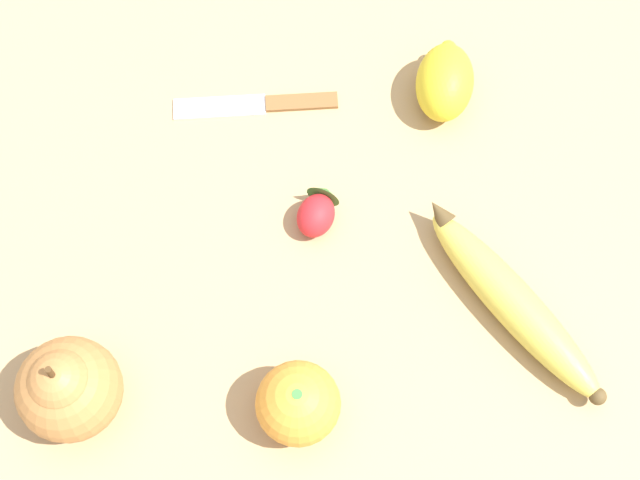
# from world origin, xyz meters

# --- Properties ---
(ground_plane) EXTENTS (3.00, 3.00, 0.00)m
(ground_plane) POSITION_xyz_m (0.00, 0.00, 0.00)
(ground_plane) COLOR tan
(banana) EXTENTS (0.18, 0.16, 0.04)m
(banana) POSITION_xyz_m (-0.12, 0.06, 0.02)
(banana) COLOR #DBCC4C
(banana) RESTS_ON ground_plane
(orange) EXTENTS (0.07, 0.07, 0.07)m
(orange) POSITION_xyz_m (0.04, 0.19, 0.03)
(orange) COLOR orange
(orange) RESTS_ON ground_plane
(pear) EXTENTS (0.08, 0.08, 0.10)m
(pear) POSITION_xyz_m (0.21, 0.22, 0.05)
(pear) COLOR #B2753D
(pear) RESTS_ON ground_plane
(strawberry) EXTENTS (0.04, 0.05, 0.03)m
(strawberry) POSITION_xyz_m (0.06, 0.02, 0.02)
(strawberry) COLOR red
(strawberry) RESTS_ON ground_plane
(lemon) EXTENTS (0.06, 0.09, 0.05)m
(lemon) POSITION_xyz_m (-0.03, -0.13, 0.03)
(lemon) COLOR yellow
(lemon) RESTS_ON ground_plane
(paring_knife) EXTENTS (0.15, 0.06, 0.01)m
(paring_knife) POSITION_xyz_m (0.14, -0.08, 0.00)
(paring_knife) COLOR silver
(paring_knife) RESTS_ON ground_plane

